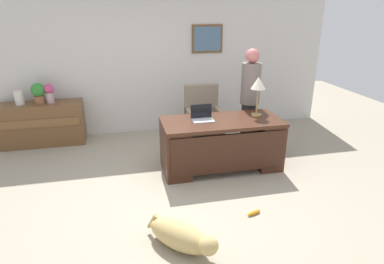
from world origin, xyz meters
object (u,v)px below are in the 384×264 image
object	(u,v)px
armchair	(203,119)
laptop	(202,116)
credenza	(42,124)
vase_with_flowers	(49,92)
vase_empty	(19,98)
desk_lamp	(258,86)
desk	(222,143)
potted_plant	(38,92)
dog_lying	(182,236)
person_standing	(250,99)
dog_toy_bone	(254,213)

from	to	relation	value
armchair	laptop	xyz separation A→B (m)	(-0.25, -0.88, 0.35)
credenza	laptop	world-z (taller)	laptop
vase_with_flowers	vase_empty	xyz separation A→B (m)	(-0.50, 0.00, -0.07)
armchair	laptop	distance (m)	0.99
desk_lamp	laptop	bearing A→B (deg)	-178.99
desk	desk_lamp	size ratio (longest dim) A/B	2.96
laptop	potted_plant	world-z (taller)	potted_plant
desk	potted_plant	size ratio (longest dim) A/B	4.96
dog_lying	desk_lamp	xyz separation A→B (m)	(1.54, 1.80, 1.10)
credenza	vase_empty	size ratio (longest dim) A/B	6.24
desk	dog_lying	size ratio (longest dim) A/B	2.39
laptop	vase_with_flowers	size ratio (longest dim) A/B	0.95
credenza	desk_lamp	size ratio (longest dim) A/B	2.42
credenza	potted_plant	distance (m)	0.58
person_standing	potted_plant	xyz separation A→B (m)	(-3.50, 1.04, 0.06)
desk	laptop	size ratio (longest dim) A/B	5.58
laptop	vase_empty	xyz separation A→B (m)	(-2.86, 1.56, 0.04)
potted_plant	dog_toy_bone	bearing A→B (deg)	-46.00
dog_lying	vase_with_flowers	size ratio (longest dim) A/B	2.20
person_standing	dog_lying	size ratio (longest dim) A/B	2.33
armchair	vase_empty	size ratio (longest dim) A/B	4.58
desk	person_standing	bearing A→B (deg)	42.65
desk	armchair	distance (m)	0.99
vase_empty	person_standing	bearing A→B (deg)	-15.20
vase_with_flowers	dog_toy_bone	xyz separation A→B (m)	(2.66, -2.94, -0.93)
desk	potted_plant	distance (m)	3.32
desk	desk_lamp	world-z (taller)	desk_lamp
desk	vase_with_flowers	size ratio (longest dim) A/B	5.28
desk_lamp	potted_plant	size ratio (longest dim) A/B	1.67
desk_lamp	desk	bearing A→B (deg)	-168.67
dog_lying	desk_lamp	distance (m)	2.61
laptop	vase_empty	size ratio (longest dim) A/B	1.37
vase_empty	vase_with_flowers	bearing A→B (deg)	0.00
laptop	vase_empty	distance (m)	3.26
person_standing	potted_plant	size ratio (longest dim) A/B	4.82
desk	vase_empty	xyz separation A→B (m)	(-3.15, 1.66, 0.46)
desk	vase_empty	bearing A→B (deg)	152.20
desk	dog_lying	bearing A→B (deg)	-119.53
laptop	vase_empty	bearing A→B (deg)	151.45
armchair	vase_empty	bearing A→B (deg)	167.82
person_standing	vase_with_flowers	bearing A→B (deg)	162.64
desk_lamp	vase_with_flowers	bearing A→B (deg)	154.48
vase_empty	potted_plant	world-z (taller)	potted_plant
person_standing	dog_toy_bone	xyz separation A→B (m)	(-0.66, -1.90, -0.87)
desk	laptop	xyz separation A→B (m)	(-0.28, 0.10, 0.41)
person_standing	potted_plant	distance (m)	3.65
person_standing	laptop	size ratio (longest dim) A/B	5.42
dog_lying	desk_lamp	size ratio (longest dim) A/B	1.24
credenza	armchair	world-z (taller)	armchair
vase_empty	dog_toy_bone	xyz separation A→B (m)	(3.16, -2.94, -0.85)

